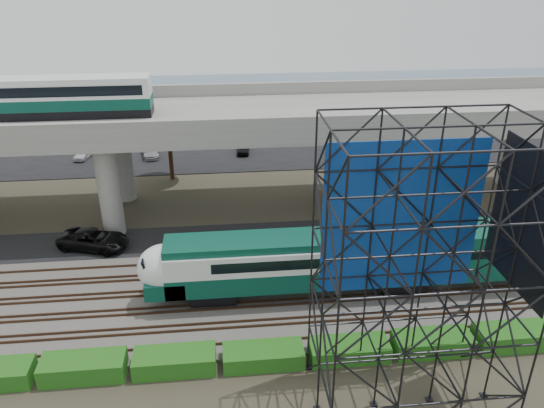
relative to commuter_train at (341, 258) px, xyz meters
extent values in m
plane|color=#474233|center=(-6.79, -2.00, -2.88)|extent=(140.00, 140.00, 0.00)
cube|color=slate|center=(-6.79, 0.00, -2.78)|extent=(90.00, 12.00, 0.20)
cube|color=black|center=(-6.79, 8.50, -2.84)|extent=(90.00, 5.00, 0.08)
cube|color=black|center=(-6.79, 32.00, -2.84)|extent=(90.00, 18.00, 0.08)
cube|color=#455872|center=(-6.79, 54.00, -2.87)|extent=(140.00, 40.00, 0.03)
cube|color=#472D1E|center=(-6.79, -4.72, -2.60)|extent=(90.00, 0.08, 0.16)
cube|color=#472D1E|center=(-6.79, -3.28, -2.60)|extent=(90.00, 0.08, 0.16)
cube|color=#472D1E|center=(-6.79, -2.72, -2.60)|extent=(90.00, 0.08, 0.16)
cube|color=#472D1E|center=(-6.79, -1.28, -2.60)|extent=(90.00, 0.08, 0.16)
cube|color=#472D1E|center=(-6.79, -0.72, -2.60)|extent=(90.00, 0.08, 0.16)
cube|color=#472D1E|center=(-6.79, 0.72, -2.60)|extent=(90.00, 0.08, 0.16)
cube|color=#472D1E|center=(-6.79, 1.28, -2.60)|extent=(90.00, 0.08, 0.16)
cube|color=#472D1E|center=(-6.79, 2.72, -2.60)|extent=(90.00, 0.08, 0.16)
cube|color=#472D1E|center=(-6.79, 3.28, -2.60)|extent=(90.00, 0.08, 0.16)
cube|color=#472D1E|center=(-6.79, 4.72, -2.60)|extent=(90.00, 0.08, 0.16)
cube|color=black|center=(-8.62, 0.00, -2.07)|extent=(3.00, 2.20, 0.90)
cube|color=black|center=(4.38, 0.00, -2.07)|extent=(3.00, 2.20, 0.90)
cube|color=#094031|center=(-2.12, 0.00, -0.92)|extent=(19.00, 3.00, 1.40)
cube|color=silver|center=(-2.12, 0.00, 0.53)|extent=(19.00, 3.00, 1.50)
cube|color=#094031|center=(-2.12, 0.00, 1.53)|extent=(19.00, 2.60, 0.50)
cube|color=black|center=(-1.12, 0.00, 0.58)|extent=(15.00, 3.06, 0.70)
ellipsoid|color=silver|center=(-11.62, 0.00, -0.02)|extent=(3.60, 3.00, 3.20)
cube|color=#094031|center=(-11.62, 0.00, -1.07)|extent=(2.60, 3.00, 1.10)
cube|color=black|center=(-12.72, 0.00, 0.48)|extent=(0.48, 2.00, 1.09)
cube|color=#094031|center=(11.88, 0.00, 0.08)|extent=(8.00, 3.00, 3.40)
cube|color=#9E9B93|center=(-6.79, 14.00, 5.72)|extent=(80.00, 12.00, 1.20)
cube|color=#9E9B93|center=(-6.79, 8.25, 6.87)|extent=(80.00, 0.50, 1.10)
cube|color=#9E9B93|center=(-6.79, 19.75, 6.87)|extent=(80.00, 0.50, 1.10)
cylinder|color=#9E9B93|center=(-16.79, 10.50, 1.12)|extent=(1.80, 1.80, 8.00)
cylinder|color=#9E9B93|center=(-16.79, 17.50, 1.12)|extent=(1.80, 1.80, 8.00)
cube|color=#9E9B93|center=(-16.79, 14.00, 4.82)|extent=(2.40, 9.00, 0.60)
cylinder|color=#9E9B93|center=(3.21, 10.50, 1.12)|extent=(1.80, 1.80, 8.00)
cylinder|color=#9E9B93|center=(3.21, 17.50, 1.12)|extent=(1.80, 1.80, 8.00)
cube|color=#9E9B93|center=(3.21, 14.00, 4.82)|extent=(2.40, 9.00, 0.60)
cylinder|color=#9E9B93|center=(21.21, 17.50, 1.12)|extent=(1.80, 1.80, 8.00)
cube|color=#9E9B93|center=(21.21, 14.00, 4.82)|extent=(2.40, 9.00, 0.60)
cube|color=black|center=(-19.14, 14.00, 6.67)|extent=(12.00, 2.50, 0.70)
cube|color=#094031|center=(-19.14, 14.00, 7.47)|extent=(12.00, 2.50, 0.90)
cube|color=silver|center=(-19.14, 14.00, 8.57)|extent=(12.00, 2.50, 1.30)
cube|color=black|center=(-19.14, 14.00, 8.62)|extent=(11.00, 2.56, 0.80)
cube|color=silver|center=(-19.14, 14.00, 9.37)|extent=(12.00, 2.40, 0.30)
cube|color=navy|center=(1.18, -6.95, 6.42)|extent=(8.10, 0.08, 8.25)
cube|color=black|center=(5.73, -10.00, 7.62)|extent=(0.06, 5.40, 6.75)
cube|color=black|center=(1.18, -10.00, -2.84)|extent=(9.36, 6.36, 0.08)
cube|color=#134E12|center=(-15.79, -6.30, -2.28)|extent=(4.60, 1.80, 1.20)
cube|color=#134E12|center=(-10.79, -6.30, -2.31)|extent=(4.60, 1.80, 1.15)
cube|color=#134E12|center=(-5.79, -6.30, -2.37)|extent=(4.60, 1.80, 1.03)
cube|color=#134E12|center=(-0.79, -6.30, -2.38)|extent=(4.60, 1.80, 1.01)
cube|color=#134E12|center=(4.21, -6.30, -2.32)|extent=(4.60, 1.80, 1.12)
cube|color=#134E12|center=(9.21, -6.30, -2.28)|extent=(4.60, 1.80, 1.20)
cylinder|color=#382314|center=(7.21, 10.50, -0.48)|extent=(0.44, 0.44, 4.80)
ellipsoid|color=#134E12|center=(7.21, 10.50, 2.72)|extent=(4.94, 4.94, 4.18)
cylinder|color=#382314|center=(-12.79, 22.00, -0.48)|extent=(0.44, 0.44, 4.80)
ellipsoid|color=#134E12|center=(-12.79, 22.00, 2.72)|extent=(4.94, 4.94, 4.18)
imported|color=black|center=(-18.00, 8.06, -2.03)|extent=(6.02, 4.03, 1.54)
imported|color=silver|center=(-23.25, 29.00, -2.26)|extent=(1.99, 3.42, 1.09)
imported|color=#BBBDC3|center=(-21.57, 34.00, -2.15)|extent=(1.46, 3.98, 1.30)
imported|color=#95979C|center=(-15.76, 29.00, -2.20)|extent=(2.45, 4.42, 1.21)
imported|color=silver|center=(-11.50, 34.00, -2.22)|extent=(2.38, 4.35, 1.16)
imported|color=black|center=(-5.02, 29.00, -2.22)|extent=(1.65, 3.54, 1.17)
imported|color=#BABBC3|center=(0.59, 34.00, -2.25)|extent=(1.70, 3.51, 1.11)
imported|color=#BDBDBD|center=(6.45, 29.00, -2.15)|extent=(2.03, 4.59, 1.31)
imported|color=silver|center=(12.18, 34.00, -2.21)|extent=(2.96, 4.62, 1.18)
camera|label=1|loc=(-7.73, -29.82, 18.48)|focal=35.00mm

